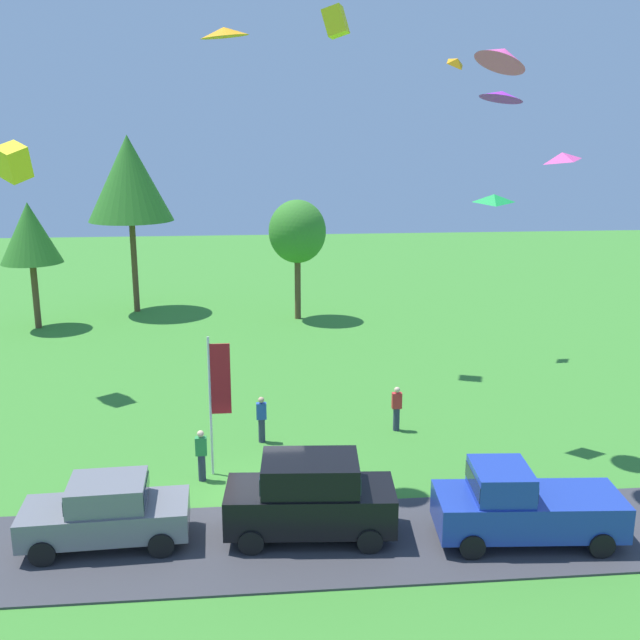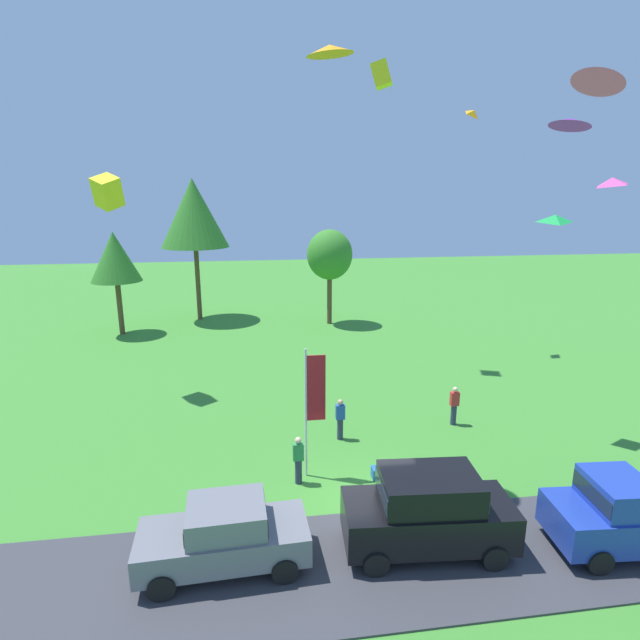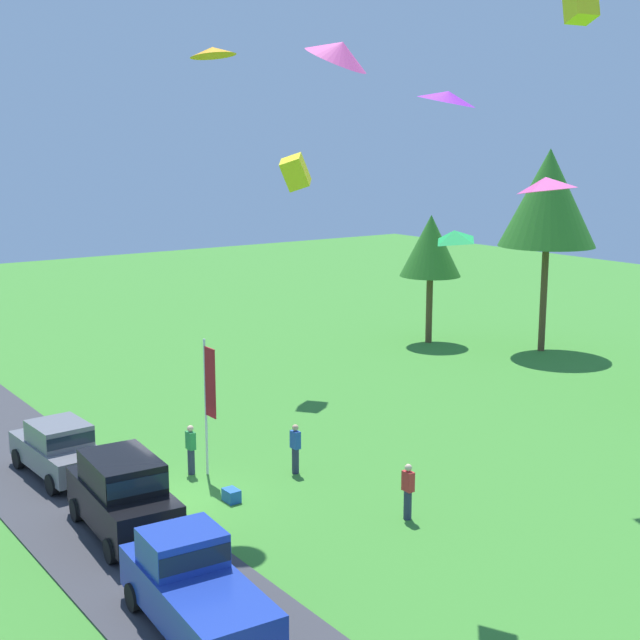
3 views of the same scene
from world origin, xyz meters
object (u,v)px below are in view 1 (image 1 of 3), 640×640
Objects in this scene: tree_far_right at (30,234)px; car_pickup_near_entrance at (521,504)px; kite_box_high_left at (14,162)px; kite_delta_low_drifter at (502,56)px; cooler_box at (290,472)px; person_watching_sky at (397,408)px; kite_delta_trailing_tail at (502,95)px; kite_diamond_mid_center at (458,62)px; person_on_lawn at (262,419)px; kite_diamond_high_right at (494,198)px; kite_diamond_over_trees at (562,157)px; tree_right_of_center at (297,232)px; flag_banner at (217,388)px; car_suv_mid_row at (310,494)px; car_sedan_by_flagpole at (107,510)px; person_beside_suv at (201,455)px; kite_delta_near_flag at (224,32)px; kite_box_topmost at (336,22)px; tree_left_of_center at (129,179)px.

car_pickup_near_entrance is at bearing -52.16° from tree_far_right.
kite_box_high_left is 0.89× the size of kite_delta_low_drifter.
person_watching_sky is at bearing 40.69° from cooler_box.
kite_delta_trailing_tail is 1.74× the size of kite_diamond_mid_center.
kite_delta_trailing_tail is at bearing 16.46° from cooler_box.
car_pickup_near_entrance reaches higher than person_on_lawn.
person_on_lawn is 19.48m from kite_diamond_mid_center.
kite_diamond_high_right is 0.96× the size of kite_diamond_over_trees.
car_pickup_near_entrance is 31.69m from tree_far_right.
tree_right_of_center is 1.51× the size of flag_banner.
car_suv_mid_row is 14.19m from kite_diamond_over_trees.
kite_delta_trailing_tail is (12.12, 5.66, 10.97)m from car_sedan_by_flagpole.
tree_far_right is 27.31m from kite_diamond_high_right.
kite_diamond_mid_center is at bearing 12.14° from kite_box_high_left.
kite_delta_low_drifter is at bearing 88.72° from car_pickup_near_entrance.
tree_far_right is at bearing 125.49° from person_on_lawn.
kite_diamond_over_trees is at bearing 12.35° from person_beside_suv.
kite_box_high_left reaches higher than car_sedan_by_flagpole.
kite_delta_low_drifter is at bearing -47.08° from tree_far_right.
car_sedan_by_flagpole is 5.51× the size of kite_diamond_mid_center.
kite_box_topmost is at bearing 68.34° from kite_delta_near_flag.
tree_far_right reaches higher than cooler_box.
kite_delta_near_flag is (-7.83, 1.11, 0.68)m from kite_delta_low_drifter.
car_sedan_by_flagpole is 13.72m from kite_delta_near_flag.
kite_delta_near_flag is at bearing -59.68° from tree_far_right.
kite_diamond_mid_center is (7.07, -7.42, 8.84)m from tree_right_of_center.
tree_left_of_center is 9.16× the size of kite_box_topmost.
tree_far_right reaches higher than person_on_lawn.
tree_far_right is at bearing 108.73° from car_sedan_by_flagpole.
kite_delta_low_drifter is 1.07× the size of kite_delta_near_flag.
person_on_lawn is 1.14× the size of kite_delta_low_drifter.
flag_banner is 3.61m from cooler_box.
tree_far_right is 24.27m from kite_delta_near_flag.
person_watching_sky is 7.43m from flag_banner.
kite_box_topmost is at bearing 10.13° from kite_box_high_left.
kite_delta_trailing_tail is (20.24, -18.29, 6.62)m from tree_far_right.
person_watching_sky is (-1.84, 8.02, -0.23)m from car_pickup_near_entrance.
flag_banner is 8.32× the size of cooler_box.
flag_banner reaches higher than person_on_lawn.
car_suv_mid_row is 25.17m from tree_right_of_center.
tree_far_right reaches higher than person_beside_suv.
flag_banner is 13.05m from kite_delta_trailing_tail.
tree_far_right is 4.73× the size of kite_delta_low_drifter.
kite_box_topmost reaches higher than person_beside_suv.
car_suv_mid_row is 0.44× the size of tree_left_of_center.
car_pickup_near_entrance is at bearing -7.51° from car_suv_mid_row.
car_suv_mid_row is 4.35× the size of kite_diamond_over_trees.
kite_delta_trailing_tail is (7.85, -0.92, 11.13)m from person_on_lawn.
kite_delta_trailing_tail reaches higher than car_suv_mid_row.
person_watching_sky is 1.21× the size of kite_delta_near_flag.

